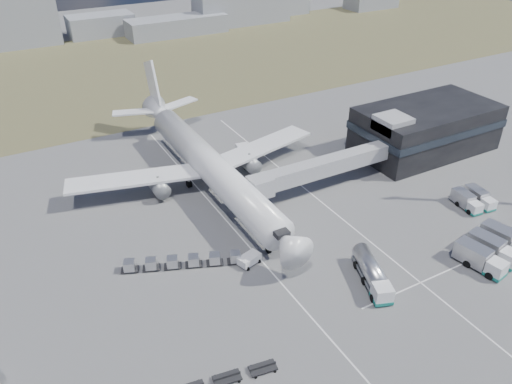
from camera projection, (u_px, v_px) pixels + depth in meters
ground at (299, 286)px, 72.61m from camera, size 420.00×420.00×0.00m
grass_strip at (105, 74)px, 154.54m from camera, size 420.00×90.00×0.01m
lane_markings at (341, 254)px, 78.88m from camera, size 47.12×110.00×0.01m
terminal at (425, 128)px, 107.43m from camera, size 30.40×16.40×11.00m
jet_bridge at (312, 170)px, 91.74m from camera, size 30.30×3.80×7.05m
airliner at (206, 162)px, 93.95m from camera, size 51.59×64.53×17.62m
fuel_tanker at (372, 273)px, 72.43m from camera, size 6.10×10.84×3.42m
pushback_tug at (249, 260)px, 76.51m from camera, size 3.94×2.91×1.56m
catering_truck at (246, 156)px, 104.17m from camera, size 3.56×6.86×3.01m
service_trucks_near at (493, 249)px, 77.37m from camera, size 11.51×9.51×3.12m
service_trucks_far at (473, 199)px, 90.14m from camera, size 5.93×6.84×2.52m
uld_row at (183, 262)px, 75.80m from camera, size 17.91×8.37×1.69m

